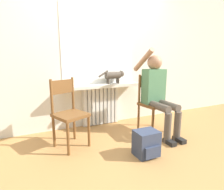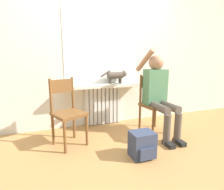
% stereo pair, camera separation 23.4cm
% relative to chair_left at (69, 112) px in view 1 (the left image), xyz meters
% --- Properties ---
extents(ground_plane, '(12.00, 12.00, 0.00)m').
position_rel_chair_left_xyz_m(ground_plane, '(0.69, -0.55, -0.48)').
color(ground_plane, '#B27F47').
extents(wall_with_window, '(7.00, 0.06, 2.70)m').
position_rel_chair_left_xyz_m(wall_with_window, '(0.69, 0.68, 0.87)').
color(wall_with_window, silver).
rests_on(wall_with_window, ground_plane).
extents(radiator, '(0.66, 0.08, 0.69)m').
position_rel_chair_left_xyz_m(radiator, '(0.69, 0.60, -0.13)').
color(radiator, silver).
rests_on(radiator, ground_plane).
extents(windowsill, '(1.34, 0.26, 0.05)m').
position_rel_chair_left_xyz_m(windowsill, '(0.69, 0.52, 0.24)').
color(windowsill, silver).
rests_on(windowsill, radiator).
extents(window_glass, '(1.29, 0.01, 1.37)m').
position_rel_chair_left_xyz_m(window_glass, '(0.69, 0.64, 0.95)').
color(window_glass, white).
rests_on(window_glass, windowsill).
extents(chair_left, '(0.50, 0.50, 0.93)m').
position_rel_chair_left_xyz_m(chair_left, '(0.00, 0.00, 0.00)').
color(chair_left, brown).
rests_on(chair_left, ground_plane).
extents(chair_right, '(0.43, 0.43, 0.93)m').
position_rel_chair_left_xyz_m(chair_right, '(1.36, 0.00, 0.00)').
color(chair_right, brown).
rests_on(chair_right, ground_plane).
extents(person, '(0.36, 1.02, 1.34)m').
position_rel_chair_left_xyz_m(person, '(1.37, -0.12, 0.22)').
color(person, brown).
rests_on(person, ground_plane).
extents(cat, '(0.49, 0.12, 0.23)m').
position_rel_chair_left_xyz_m(cat, '(0.93, 0.53, 0.41)').
color(cat, '#4C4238').
rests_on(cat, windowsill).
extents(backpack, '(0.28, 0.26, 0.32)m').
position_rel_chair_left_xyz_m(backpack, '(0.80, -0.66, -0.32)').
color(backpack, '#333D56').
rests_on(backpack, ground_plane).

